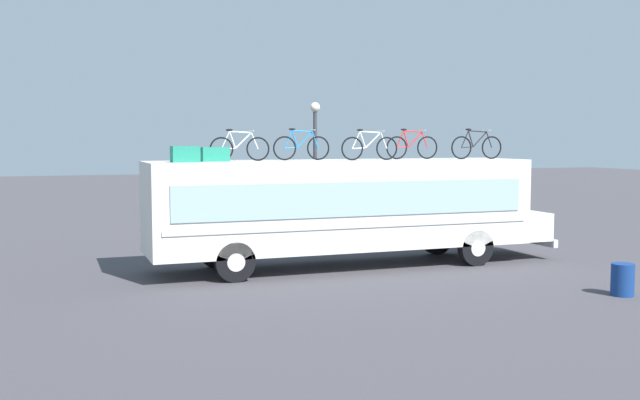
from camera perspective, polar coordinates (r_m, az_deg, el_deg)
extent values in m
plane|color=#423F44|center=(21.15, 1.66, -5.19)|extent=(120.00, 120.00, 0.00)
cube|color=silver|center=(20.91, 1.68, -0.28)|extent=(10.93, 2.57, 2.47)
cube|color=silver|center=(23.84, 15.03, -1.80)|extent=(0.94, 2.36, 0.84)
cube|color=#99B7C6|center=(19.70, 3.08, 0.08)|extent=(10.06, 0.04, 0.92)
cube|color=#99B7C6|center=(22.10, 0.42, 0.58)|extent=(10.06, 0.04, 0.92)
cube|color=silver|center=(19.77, 3.08, -2.01)|extent=(10.49, 0.03, 0.12)
cube|color=silver|center=(22.17, 0.42, -1.28)|extent=(10.49, 0.03, 0.12)
cube|color=silver|center=(24.21, 16.03, -2.91)|extent=(0.16, 2.44, 0.24)
cylinder|color=black|center=(21.74, 11.96, -3.63)|extent=(1.04, 0.28, 1.04)
cylinder|color=silver|center=(21.74, 11.96, -3.63)|extent=(0.47, 0.30, 0.47)
cylinder|color=black|center=(23.68, 9.01, -2.91)|extent=(1.04, 0.28, 1.04)
cylinder|color=silver|center=(23.68, 9.01, -2.91)|extent=(0.47, 0.30, 0.47)
cylinder|color=black|center=(18.96, -6.60, -4.77)|extent=(1.04, 0.28, 1.04)
cylinder|color=silver|center=(18.96, -6.60, -4.77)|extent=(0.47, 0.30, 0.47)
cylinder|color=black|center=(21.16, -8.07, -3.80)|extent=(1.04, 0.28, 1.04)
cylinder|color=silver|center=(21.16, -8.07, -3.80)|extent=(0.47, 0.30, 0.47)
cube|color=#1E7F66|center=(19.27, -10.40, 3.51)|extent=(0.70, 0.52, 0.41)
cube|color=#1E7F66|center=(19.87, -8.15, 3.53)|extent=(0.73, 0.45, 0.38)
torus|color=black|center=(19.96, -7.64, 3.93)|extent=(0.65, 0.04, 0.65)
torus|color=black|center=(20.20, -4.83, 3.96)|extent=(0.65, 0.04, 0.65)
cylinder|color=white|center=(20.02, -6.79, 4.64)|extent=(0.20, 0.04, 0.46)
cylinder|color=white|center=(20.10, -5.95, 4.61)|extent=(0.47, 0.04, 0.45)
cylinder|color=white|center=(20.08, -6.18, 5.25)|extent=(0.61, 0.04, 0.07)
cylinder|color=white|center=(20.00, -7.10, 3.96)|extent=(0.39, 0.03, 0.05)
cylinder|color=white|center=(19.98, -7.33, 4.61)|extent=(0.25, 0.03, 0.49)
cylinder|color=white|center=(20.18, -5.08, 4.59)|extent=(0.21, 0.03, 0.45)
cylinder|color=silver|center=(20.16, -5.34, 5.36)|extent=(0.03, 0.44, 0.03)
ellipsoid|color=black|center=(20.01, -7.03, 5.41)|extent=(0.20, 0.08, 0.06)
torus|color=black|center=(20.68, -2.75, 4.03)|extent=(0.68, 0.04, 0.68)
torus|color=black|center=(21.00, -0.14, 4.04)|extent=(0.68, 0.04, 0.68)
cylinder|color=#197FDB|center=(20.77, -1.96, 4.74)|extent=(0.19, 0.04, 0.48)
cylinder|color=#197FDB|center=(20.87, -1.18, 4.70)|extent=(0.47, 0.04, 0.47)
cylinder|color=#197FDB|center=(20.84, -1.39, 5.35)|extent=(0.60, 0.04, 0.07)
cylinder|color=#197FDB|center=(20.74, -2.25, 4.06)|extent=(0.38, 0.03, 0.05)
cylinder|color=#197FDB|center=(20.71, -2.46, 4.71)|extent=(0.25, 0.03, 0.51)
cylinder|color=#197FDB|center=(20.97, -0.37, 4.67)|extent=(0.21, 0.03, 0.47)
cylinder|color=silver|center=(20.94, -0.60, 5.44)|extent=(0.03, 0.44, 0.03)
ellipsoid|color=black|center=(20.75, -2.18, 5.50)|extent=(0.20, 0.08, 0.06)
torus|color=black|center=(20.64, 2.51, 4.00)|extent=(0.66, 0.04, 0.66)
torus|color=black|center=(21.08, 5.19, 4.00)|extent=(0.66, 0.04, 0.66)
cylinder|color=white|center=(20.77, 3.33, 4.69)|extent=(0.20, 0.04, 0.47)
cylinder|color=white|center=(20.90, 4.14, 4.64)|extent=(0.49, 0.04, 0.45)
cylinder|color=white|center=(20.86, 3.93, 5.27)|extent=(0.64, 0.04, 0.07)
cylinder|color=white|center=(20.72, 3.03, 4.03)|extent=(0.41, 0.03, 0.05)
cylinder|color=white|center=(20.69, 2.81, 4.66)|extent=(0.26, 0.03, 0.49)
cylinder|color=white|center=(21.04, 4.96, 4.61)|extent=(0.22, 0.03, 0.46)
cylinder|color=silver|center=(21.00, 4.73, 5.36)|extent=(0.03, 0.44, 0.03)
ellipsoid|color=black|center=(20.74, 3.12, 5.43)|extent=(0.20, 0.08, 0.06)
torus|color=black|center=(21.97, 5.96, 4.05)|extent=(0.68, 0.04, 0.68)
torus|color=black|center=(22.44, 8.31, 4.04)|extent=(0.68, 0.04, 0.68)
cylinder|color=red|center=(22.11, 6.68, 4.72)|extent=(0.20, 0.04, 0.49)
cylinder|color=red|center=(22.25, 7.39, 4.67)|extent=(0.47, 0.04, 0.47)
cylinder|color=red|center=(22.21, 7.21, 5.28)|extent=(0.61, 0.04, 0.07)
cylinder|color=red|center=(22.06, 6.41, 4.07)|extent=(0.39, 0.03, 0.05)
cylinder|color=red|center=(22.02, 6.23, 4.69)|extent=(0.25, 0.03, 0.51)
cylinder|color=red|center=(22.40, 8.11, 4.63)|extent=(0.21, 0.03, 0.48)
cylinder|color=silver|center=(22.35, 7.91, 5.36)|extent=(0.03, 0.44, 0.03)
ellipsoid|color=black|center=(22.07, 6.50, 5.44)|extent=(0.20, 0.08, 0.06)
torus|color=black|center=(22.29, 10.89, 4.00)|extent=(0.69, 0.04, 0.69)
torus|color=black|center=(22.85, 13.15, 3.98)|extent=(0.69, 0.04, 0.69)
cylinder|color=black|center=(22.46, 11.59, 4.66)|extent=(0.20, 0.04, 0.49)
cylinder|color=black|center=(22.62, 12.27, 4.61)|extent=(0.49, 0.04, 0.47)
cylinder|color=black|center=(22.58, 12.10, 5.22)|extent=(0.63, 0.04, 0.07)
cylinder|color=black|center=(22.40, 11.33, 4.02)|extent=(0.40, 0.03, 0.05)
cylinder|color=black|center=(22.35, 11.16, 4.64)|extent=(0.26, 0.03, 0.51)
cylinder|color=black|center=(22.80, 12.96, 4.57)|extent=(0.22, 0.03, 0.48)
cylinder|color=silver|center=(22.75, 12.77, 5.29)|extent=(0.03, 0.44, 0.03)
ellipsoid|color=black|center=(22.42, 11.42, 5.38)|extent=(0.20, 0.08, 0.06)
cylinder|color=navy|center=(18.60, 22.38, -5.72)|extent=(0.53, 0.53, 0.75)
cylinder|color=#38383D|center=(26.57, -0.38, 1.92)|extent=(0.14, 0.14, 4.68)
sphere|color=#F2EDCC|center=(26.56, -0.38, 7.20)|extent=(0.35, 0.35, 0.35)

